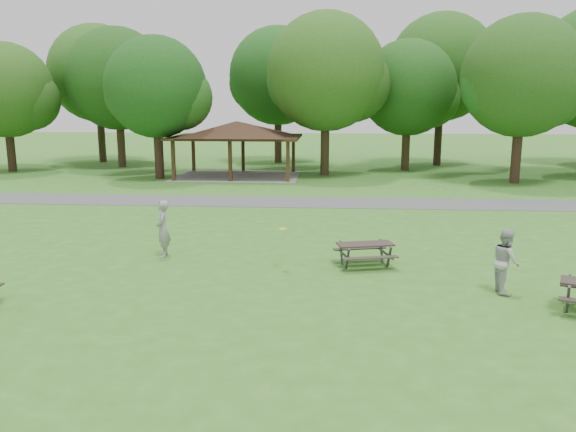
% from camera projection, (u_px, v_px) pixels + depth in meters
% --- Properties ---
extents(ground, '(160.00, 160.00, 0.00)m').
position_uv_depth(ground, '(240.00, 293.00, 14.96)').
color(ground, '#316D1F').
rests_on(ground, ground).
extents(asphalt_path, '(120.00, 3.20, 0.02)m').
position_uv_depth(asphalt_path, '(283.00, 202.00, 28.65)').
color(asphalt_path, '#4B4C4E').
rests_on(asphalt_path, ground).
extents(pavilion, '(8.60, 7.01, 3.76)m').
position_uv_depth(pavilion, '(237.00, 131.00, 38.11)').
color(pavilion, '#312011').
rests_on(pavilion, ground).
extents(tree_row_b, '(7.14, 6.80, 9.28)m').
position_uv_depth(tree_row_b, '(7.00, 93.00, 40.32)').
color(tree_row_b, black).
rests_on(tree_row_b, ground).
extents(tree_row_c, '(8.19, 7.80, 10.67)m').
position_uv_depth(tree_row_c, '(119.00, 82.00, 43.05)').
color(tree_row_c, '#2F1E15').
rests_on(tree_row_c, ground).
extents(tree_row_d, '(6.93, 6.60, 9.27)m').
position_uv_depth(tree_row_d, '(157.00, 90.00, 36.49)').
color(tree_row_d, black).
rests_on(tree_row_d, ground).
extents(tree_row_e, '(8.40, 8.00, 11.02)m').
position_uv_depth(tree_row_e, '(327.00, 76.00, 37.93)').
color(tree_row_e, black).
rests_on(tree_row_e, ground).
extents(tree_row_f, '(7.35, 7.00, 9.55)m').
position_uv_depth(tree_row_f, '(409.00, 91.00, 41.10)').
color(tree_row_f, black).
rests_on(tree_row_f, ground).
extents(tree_row_g, '(7.77, 7.40, 10.25)m').
position_uv_depth(tree_row_g, '(524.00, 80.00, 34.21)').
color(tree_row_g, black).
rests_on(tree_row_g, ground).
extents(tree_deep_a, '(8.40, 8.00, 11.38)m').
position_uv_depth(tree_deep_a, '(99.00, 76.00, 46.58)').
color(tree_deep_a, black).
rests_on(tree_deep_a, ground).
extents(tree_deep_b, '(8.40, 8.00, 11.13)m').
position_uv_depth(tree_deep_b, '(279.00, 79.00, 46.02)').
color(tree_deep_b, '#321E16').
rests_on(tree_deep_b, ground).
extents(tree_deep_c, '(8.82, 8.40, 11.90)m').
position_uv_depth(tree_deep_c, '(443.00, 71.00, 43.98)').
color(tree_deep_c, black).
rests_on(tree_deep_c, ground).
extents(picnic_table_middle, '(1.99, 1.75, 0.74)m').
position_uv_depth(picnic_table_middle, '(365.00, 249.00, 17.33)').
color(picnic_table_middle, '#2C231F').
rests_on(picnic_table_middle, ground).
extents(frisbee_in_flight, '(0.25, 0.25, 0.02)m').
position_uv_depth(frisbee_in_flight, '(283.00, 229.00, 16.88)').
color(frisbee_in_flight, yellow).
rests_on(frisbee_in_flight, ground).
extents(frisbee_thrower, '(0.54, 0.74, 1.87)m').
position_uv_depth(frisbee_thrower, '(163.00, 229.00, 18.34)').
color(frisbee_thrower, gray).
rests_on(frisbee_thrower, ground).
extents(frisbee_catcher, '(0.69, 0.87, 1.72)m').
position_uv_depth(frisbee_catcher, '(506.00, 261.00, 14.86)').
color(frisbee_catcher, '#B1B1B3').
rests_on(frisbee_catcher, ground).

